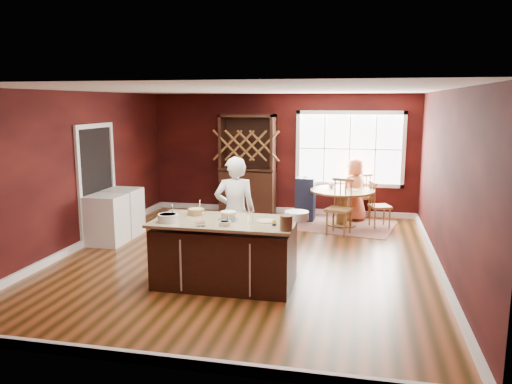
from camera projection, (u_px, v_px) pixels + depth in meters
room_shell at (247, 176)px, 7.91m from camera, size 7.00×7.00×7.00m
window at (350, 149)px, 10.91m from camera, size 2.36×0.10×1.66m
doorway at (97, 184)px, 9.17m from camera, size 0.08×1.26×2.13m
kitchen_island at (225, 254)px, 6.91m from camera, size 1.96×1.03×0.92m
dining_table at (342, 200)px, 10.21m from camera, size 1.31×1.31×0.75m
baker at (235, 212)px, 7.62m from camera, size 0.72×0.57×1.71m
layer_cake at (228, 216)px, 6.81m from camera, size 0.30×0.30×0.12m
bowl_blue at (168, 218)px, 6.73m from camera, size 0.27×0.27×0.11m
bowl_yellow at (196, 212)px, 7.15m from camera, size 0.24×0.24×0.09m
bowl_pink at (200, 224)px, 6.51m from camera, size 0.15×0.15×0.05m
bowl_olive at (225, 223)px, 6.52m from camera, size 0.16×0.16×0.06m
drinking_glass at (250, 217)px, 6.66m from camera, size 0.08×0.08×0.15m
dinner_plate at (266, 221)px, 6.74m from camera, size 0.25×0.25×0.02m
white_tub at (297, 215)px, 6.86m from camera, size 0.33×0.33×0.11m
stoneware_crock at (286, 223)px, 6.27m from camera, size 0.16×0.16×0.19m
toy_figurine at (274, 223)px, 6.51m from camera, size 0.05×0.05×0.09m
rug at (341, 225)px, 10.30m from camera, size 2.32×1.95×0.01m
chair_east at (380, 204)px, 10.08m from camera, size 0.49×0.50×0.95m
chair_south at (339, 207)px, 9.51m from camera, size 0.56×0.55×1.08m
chair_north at (359, 195)px, 10.95m from camera, size 0.57×0.57×1.00m
seated_woman at (355, 190)px, 10.59m from camera, size 0.78×0.74×1.34m
high_chair at (305, 198)px, 10.68m from camera, size 0.41×0.41×0.97m
toddler at (308, 183)px, 10.65m from camera, size 0.18×0.14×0.26m
table_plate at (354, 190)px, 10.07m from camera, size 0.20×0.20×0.01m
table_cup at (331, 186)px, 10.39m from camera, size 0.15×0.15×0.10m
hutch at (248, 165)px, 11.20m from camera, size 1.22×0.51×2.25m
washer at (107, 220)px, 8.90m from camera, size 0.61×0.59×0.89m
dryer at (123, 212)px, 9.51m from camera, size 0.61×0.59×0.89m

